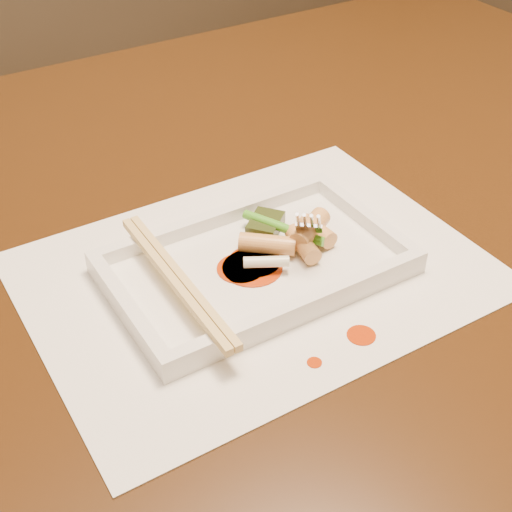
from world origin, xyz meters
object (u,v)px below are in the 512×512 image
placemat (256,272)px  plate_base (256,268)px  fork (312,164)px  table (224,287)px  chopstick_a (172,280)px

placemat → plate_base: bearing=180.0°
placemat → fork: fork is taller
table → plate_base: (-0.02, -0.10, 0.11)m
plate_base → fork: 0.11m
table → placemat: bearing=-101.8°
placemat → chopstick_a: 0.09m
chopstick_a → fork: 0.16m
chopstick_a → fork: bearing=6.8°
plate_base → chopstick_a: chopstick_a is taller
fork → table: bearing=119.3°
placemat → plate_base: (-0.00, 0.00, 0.00)m
table → placemat: 0.15m
chopstick_a → table: bearing=45.0°
plate_base → chopstick_a: 0.08m
table → placemat: size_ratio=3.50×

